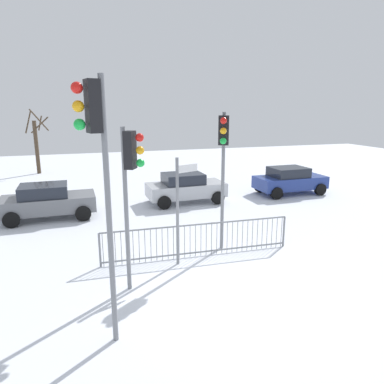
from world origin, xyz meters
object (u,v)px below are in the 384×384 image
object	(u,v)px
traffic_light_mid_left	(223,151)
bare_tree_left	(37,143)
car_silver_mid	(185,187)
car_blue_near	(290,180)
traffic_light_rear_left	(130,174)
traffic_light_foreground_right	(98,156)
direction_sign_post	(179,206)
car_grey_trailing	(47,201)

from	to	relation	value
traffic_light_mid_left	bare_tree_left	size ratio (longest dim) A/B	0.99
car_silver_mid	car_blue_near	bearing A→B (deg)	-1.76
traffic_light_rear_left	car_blue_near	xyz separation A→B (m)	(9.63, 7.86, -2.30)
bare_tree_left	car_silver_mid	bearing A→B (deg)	-54.36
traffic_light_mid_left	car_blue_near	bearing A→B (deg)	-111.98
traffic_light_foreground_right	car_silver_mid	size ratio (longest dim) A/B	1.35
direction_sign_post	car_blue_near	size ratio (longest dim) A/B	0.84
traffic_light_rear_left	car_blue_near	world-z (taller)	traffic_light_rear_left
direction_sign_post	bare_tree_left	distance (m)	18.35
traffic_light_rear_left	car_silver_mid	xyz separation A→B (m)	(3.71, 7.87, -2.30)
direction_sign_post	bare_tree_left	xyz separation A→B (m)	(-5.54, 17.49, 0.36)
car_blue_near	bare_tree_left	xyz separation A→B (m)	(-13.65, 10.78, 1.40)
traffic_light_foreground_right	bare_tree_left	bearing A→B (deg)	-4.08
traffic_light_foreground_right	bare_tree_left	world-z (taller)	traffic_light_foreground_right
traffic_light_mid_left	direction_sign_post	size ratio (longest dim) A/B	1.38
car_silver_mid	traffic_light_foreground_right	bearing A→B (deg)	-116.43
traffic_light_rear_left	traffic_light_mid_left	xyz separation A→B (m)	(3.14, 1.76, 0.21)
traffic_light_foreground_right	car_grey_trailing	bearing A→B (deg)	-1.89
car_blue_near	bare_tree_left	world-z (taller)	bare_tree_left
car_silver_mid	car_grey_trailing	bearing A→B (deg)	-175.20
direction_sign_post	traffic_light_foreground_right	bearing A→B (deg)	-149.29
traffic_light_foreground_right	bare_tree_left	size ratio (longest dim) A/B	1.15
direction_sign_post	bare_tree_left	bearing A→B (deg)	85.30
traffic_light_mid_left	bare_tree_left	bearing A→B (deg)	-42.28
bare_tree_left	traffic_light_foreground_right	bearing A→B (deg)	-81.18
traffic_light_mid_left	bare_tree_left	world-z (taller)	bare_tree_left
traffic_light_rear_left	car_grey_trailing	distance (m)	7.95
direction_sign_post	car_blue_near	distance (m)	10.57
traffic_light_rear_left	car_blue_near	bearing A→B (deg)	158.97
traffic_light_foreground_right	traffic_light_rear_left	size ratio (longest dim) A/B	1.24
traffic_light_foreground_right	bare_tree_left	distance (m)	20.91
traffic_light_foreground_right	car_silver_mid	bearing A→B (deg)	-37.63
direction_sign_post	car_silver_mid	distance (m)	7.14
traffic_light_foreground_right	car_blue_near	bearing A→B (deg)	-59.68
traffic_light_rear_left	traffic_light_mid_left	bearing A→B (deg)	148.96
traffic_light_foreground_right	direction_sign_post	xyz separation A→B (m)	(2.34, 3.11, -1.97)
traffic_light_foreground_right	traffic_light_mid_left	distance (m)	5.45
traffic_light_mid_left	car_silver_mid	distance (m)	6.64
traffic_light_rear_left	traffic_light_mid_left	size ratio (longest dim) A/B	0.93
car_grey_trailing	car_blue_near	xyz separation A→B (m)	(12.22, 0.71, 0.00)
car_grey_trailing	bare_tree_left	world-z (taller)	bare_tree_left
traffic_light_foreground_right	traffic_light_rear_left	distance (m)	2.24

